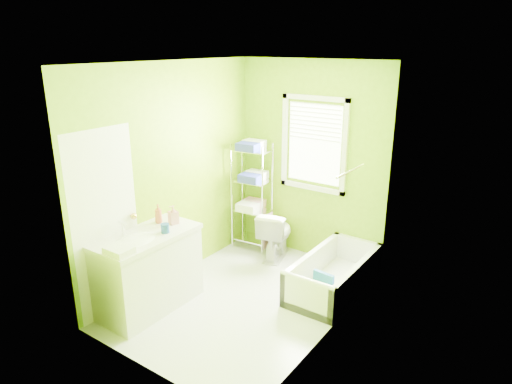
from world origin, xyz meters
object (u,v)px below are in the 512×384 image
Objects in this scene: bathtub at (332,280)px; wire_shelf_unit at (253,185)px; vanity at (148,269)px; toilet at (276,234)px.

bathtub is 0.90× the size of wire_shelf_unit.
toilet is at bearing 75.62° from vanity.
toilet reaches higher than bathtub.
bathtub is 2.11m from vanity.
bathtub is 1.20× the size of vanity.
vanity reaches higher than toilet.
wire_shelf_unit reaches higher than toilet.
vanity is 1.95m from wire_shelf_unit.
bathtub is at bearing 144.50° from toilet.
vanity is (-1.50, -1.45, 0.32)m from bathtub.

